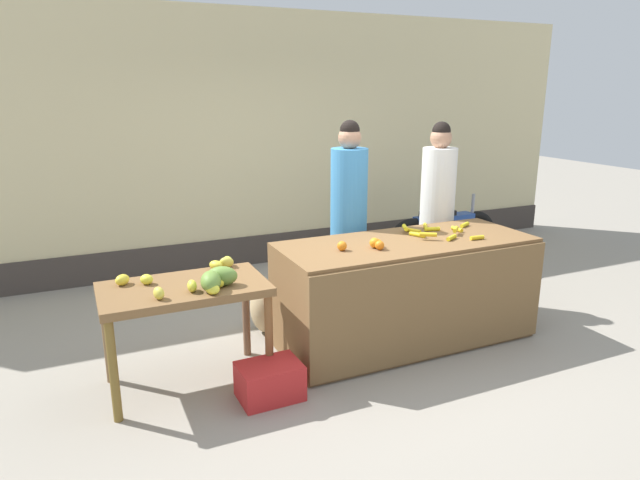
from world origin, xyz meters
name	(u,v)px	position (x,y,z in m)	size (l,w,h in m)	color
ground_plane	(359,348)	(0.00, 0.00, 0.00)	(24.00, 24.00, 0.00)	gray
market_wall_back	(254,144)	(0.00, 2.74, 1.49)	(9.11, 0.23, 3.04)	beige
fruit_stall_counter	(406,291)	(0.44, -0.01, 0.45)	(2.19, 0.88, 0.90)	brown
side_table_wooden	(184,298)	(-1.44, 0.00, 0.68)	(1.17, 0.67, 0.78)	brown
banana_bunch_pile	(438,231)	(0.81, 0.08, 0.93)	(0.74, 0.60, 0.07)	yellow
orange_pile	(368,244)	(0.02, -0.09, 0.94)	(0.38, 0.18, 0.08)	orange
mango_papaya_pile	(206,278)	(-1.29, -0.07, 0.84)	(0.92, 0.69, 0.14)	yellow
vendor_woman_blue_shirt	(349,221)	(0.23, 0.68, 0.94)	(0.34, 0.34, 1.87)	#33333D
vendor_woman_white_shirt	(437,214)	(1.22, 0.67, 0.92)	(0.34, 0.34, 1.83)	#33333D
parked_motorcycle	(443,234)	(2.02, 1.59, 0.40)	(1.60, 0.18, 0.88)	black
produce_crate	(270,381)	(-0.95, -0.43, 0.13)	(0.44, 0.32, 0.26)	red
produce_sack	(267,307)	(-0.60, 0.65, 0.24)	(0.36, 0.30, 0.48)	tan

